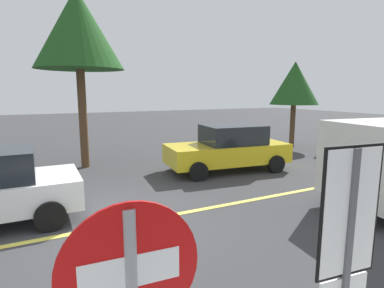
# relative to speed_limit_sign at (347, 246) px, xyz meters

# --- Properties ---
(ground_plane) EXTENTS (80.00, 80.00, 0.00)m
(ground_plane) POSITION_rel_speed_limit_sign_xyz_m (-0.90, 5.08, -1.76)
(ground_plane) COLOR #38383A
(lane_marking_centre) EXTENTS (28.00, 0.16, 0.01)m
(lane_marking_centre) POSITION_rel_speed_limit_sign_xyz_m (2.10, 5.08, -1.76)
(lane_marking_centre) COLOR #E0D14C
(speed_limit_sign) EXTENTS (0.54, 0.08, 2.52)m
(speed_limit_sign) POSITION_rel_speed_limit_sign_xyz_m (0.00, 0.00, 0.00)
(speed_limit_sign) COLOR #4C4C51
(speed_limit_sign) RESTS_ON ground_plane
(car_silver_near_curb) EXTENTS (4.62, 2.66, 1.64)m
(car_silver_near_curb) POSITION_rel_speed_limit_sign_xyz_m (11.75, 7.49, -0.94)
(car_silver_near_curb) COLOR #B7BABF
(car_silver_near_curb) RESTS_ON ground_plane
(car_yellow_far_lane) EXTENTS (4.62, 2.43, 1.69)m
(car_yellow_far_lane) POSITION_rel_speed_limit_sign_xyz_m (4.29, 8.14, -0.92)
(car_yellow_far_lane) COLOR gold
(car_yellow_far_lane) RESTS_ON ground_plane
(tree_left_verge) EXTENTS (3.23, 3.23, 6.60)m
(tree_left_verge) POSITION_rel_speed_limit_sign_xyz_m (-0.41, 11.07, 3.36)
(tree_left_verge) COLOR #513823
(tree_left_verge) RESTS_ON ground_plane
(tree_right_verge) EXTENTS (2.47, 2.47, 4.45)m
(tree_right_verge) POSITION_rel_speed_limit_sign_xyz_m (10.09, 10.91, 1.57)
(tree_right_verge) COLOR #513823
(tree_right_verge) RESTS_ON ground_plane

